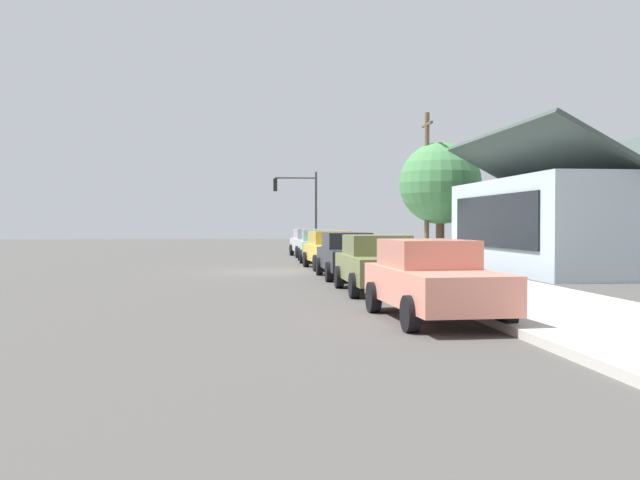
# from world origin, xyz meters

# --- Properties ---
(ground_plane) EXTENTS (120.00, 120.00, 0.00)m
(ground_plane) POSITION_xyz_m (0.00, 0.00, 0.00)
(ground_plane) COLOR #4C4947
(sidewalk_curb) EXTENTS (60.00, 4.20, 0.16)m
(sidewalk_curb) POSITION_xyz_m (0.00, 5.60, 0.08)
(sidewalk_curb) COLOR beige
(sidewalk_curb) RESTS_ON ground
(car_silver) EXTENTS (4.68, 2.18, 1.59)m
(car_silver) POSITION_xyz_m (-12.92, 2.78, 0.81)
(car_silver) COLOR silver
(car_silver) RESTS_ON ground
(car_seafoam) EXTENTS (4.43, 2.09, 1.59)m
(car_seafoam) POSITION_xyz_m (-7.27, 2.68, 0.81)
(car_seafoam) COLOR #9ED1BC
(car_seafoam) RESTS_ON ground
(car_mustard) EXTENTS (4.71, 2.15, 1.59)m
(car_mustard) POSITION_xyz_m (-1.73, 2.64, 0.81)
(car_mustard) COLOR gold
(car_mustard) RESTS_ON ground
(car_charcoal) EXTENTS (4.86, 1.95, 1.59)m
(car_charcoal) POSITION_xyz_m (3.41, 2.62, 0.82)
(car_charcoal) COLOR #2D3035
(car_charcoal) RESTS_ON ground
(car_olive) EXTENTS (4.67, 2.08, 1.59)m
(car_olive) POSITION_xyz_m (8.69, 2.69, 0.82)
(car_olive) COLOR olive
(car_olive) RESTS_ON ground
(car_coral) EXTENTS (4.70, 2.15, 1.59)m
(car_coral) POSITION_xyz_m (14.43, 2.68, 0.81)
(car_coral) COLOR #EA8C75
(car_coral) RESTS_ON ground
(storefront_building) EXTENTS (11.85, 6.85, 5.51)m
(storefront_building) POSITION_xyz_m (1.01, 11.98, 1.96)
(storefront_building) COLOR #ADBCC6
(storefront_building) RESTS_ON ground
(shade_tree) EXTENTS (4.18, 4.18, 6.05)m
(shade_tree) POSITION_xyz_m (-7.50, 8.97, 3.94)
(shade_tree) COLOR brown
(shade_tree) RESTS_ON ground
(traffic_light_main) EXTENTS (0.37, 2.79, 5.20)m
(traffic_light_main) POSITION_xyz_m (-17.32, 2.54, 3.49)
(traffic_light_main) COLOR #383833
(traffic_light_main) RESTS_ON ground
(utility_pole_wooden) EXTENTS (1.80, 0.24, 7.50)m
(utility_pole_wooden) POSITION_xyz_m (-7.21, 8.20, 3.93)
(utility_pole_wooden) COLOR brown
(utility_pole_wooden) RESTS_ON ground
(fire_hydrant_red) EXTENTS (0.22, 0.22, 0.71)m
(fire_hydrant_red) POSITION_xyz_m (10.81, 4.20, 0.50)
(fire_hydrant_red) COLOR red
(fire_hydrant_red) RESTS_ON sidewalk_curb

